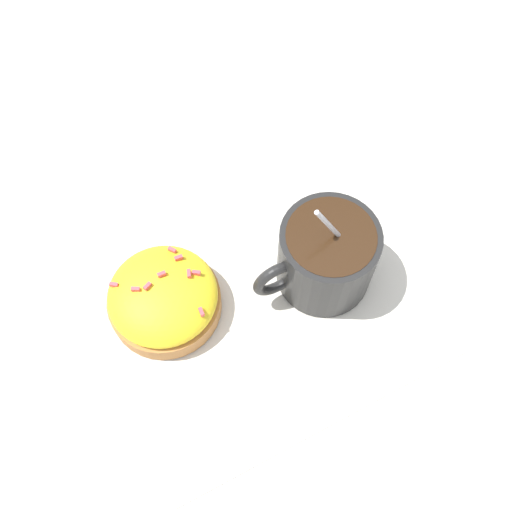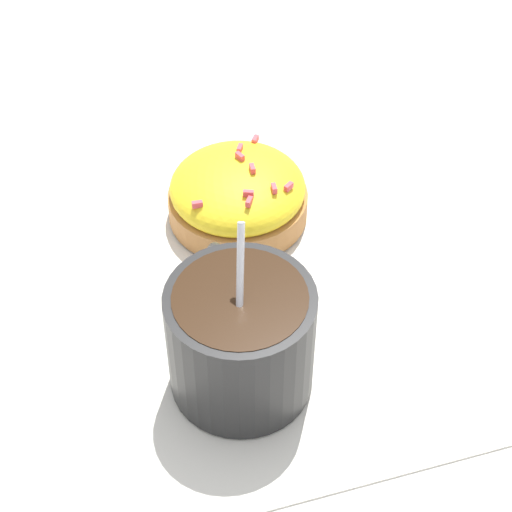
{
  "view_description": "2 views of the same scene",
  "coord_description": "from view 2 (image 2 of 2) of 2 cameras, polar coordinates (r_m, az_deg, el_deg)",
  "views": [
    {
      "loc": [
        -0.07,
        -0.21,
        0.5
      ],
      "look_at": [
        0.01,
        0.01,
        0.04
      ],
      "focal_mm": 42.0,
      "sensor_mm": 36.0,
      "label": 1
    },
    {
      "loc": [
        0.37,
        -0.06,
        0.42
      ],
      "look_at": [
        0.01,
        0.01,
        0.04
      ],
      "focal_mm": 60.0,
      "sensor_mm": 36.0,
      "label": 2
    }
  ],
  "objects": [
    {
      "name": "ground_plane",
      "position": [
        0.56,
        -0.83,
        -2.44
      ],
      "size": [
        3.0,
        3.0,
        0.0
      ],
      "primitive_type": "plane",
      "color": "silver"
    },
    {
      "name": "paper_napkin",
      "position": [
        0.56,
        -0.83,
        -2.34
      ],
      "size": [
        0.33,
        0.31,
        0.0
      ],
      "color": "white",
      "rests_on": "ground_plane"
    },
    {
      "name": "coffee_cup",
      "position": [
        0.48,
        -1.06,
        -5.23
      ],
      "size": [
        0.11,
        0.08,
        0.11
      ],
      "color": "black",
      "rests_on": "paper_napkin"
    },
    {
      "name": "frosted_pastry",
      "position": [
        0.6,
        -1.22,
        4.18
      ],
      "size": [
        0.1,
        0.1,
        0.05
      ],
      "color": "#B2753D",
      "rests_on": "paper_napkin"
    }
  ]
}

